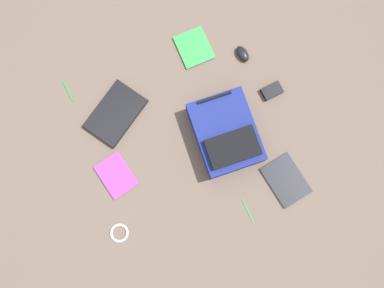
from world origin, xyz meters
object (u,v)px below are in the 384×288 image
Objects in this scene: book_blue at (194,48)px; power_brick at (272,91)px; book_manual at (116,175)px; pen_black at (248,211)px; backpack at (226,134)px; cable_coil at (119,233)px; laptop at (116,113)px; computer_mouse at (243,54)px; book_comic at (286,180)px; pen_blue at (67,91)px.

power_brick is (0.29, -0.45, 0.01)m from book_blue.
pen_black is at bearing -41.77° from book_manual.
backpack reaches higher than pen_black.
book_manual and cable_coil have the same top height.
book_manual is 0.33m from cable_coil.
laptop reaches higher than pen_black.
computer_mouse is (0.84, -0.01, 0.01)m from laptop.
book_blue and book_comic have the same top height.
book_comic is 0.53m from power_brick.
computer_mouse is 1.03× the size of cable_coil.
pen_blue reaches higher than pen_black.
backpack is 0.40m from power_brick.
computer_mouse is at bearing 29.27° from cable_coil.
book_blue is at bearing -6.94° from pen_blue.
backpack is at bearing 79.45° from pen_black.
pen_blue is at bearing 161.89° from computer_mouse.
pen_blue is at bearing 119.69° from pen_black.
book_comic is 2.69× the size of cable_coil.
book_blue is 2.23× the size of cable_coil.
power_brick is (0.37, 0.12, -0.06)m from backpack.
book_comic is at bearing -103.04° from computer_mouse.
book_comic is (0.11, -0.95, 0.00)m from book_blue.
backpack reaches higher than power_brick.
cable_coil is (-1.11, -0.62, -0.01)m from computer_mouse.
power_brick is (0.05, -0.28, -0.01)m from computer_mouse.
cable_coil reaches higher than pen_black.
backpack is at bearing 15.90° from cable_coil.
computer_mouse is at bearing 80.56° from book_comic.
book_manual is 0.78m from pen_black.
computer_mouse is 0.74× the size of pen_blue.
book_comic is 0.79m from computer_mouse.
pen_black is at bearing -129.29° from power_brick.
laptop is 0.93m from power_brick.
book_comic is 1.93× the size of pen_blue.
pen_blue is (-1.04, 0.27, -0.02)m from computer_mouse.
computer_mouse reaches higher than book_comic.
pen_blue is (-0.20, 0.26, -0.01)m from laptop.
book_comic is 2.62× the size of computer_mouse.
computer_mouse is (0.24, -0.17, 0.01)m from book_blue.
pen_black is (-0.41, -0.84, -0.02)m from computer_mouse.
laptop is at bearing 141.47° from backpack.
book_comic is (0.71, -0.79, -0.01)m from laptop.
laptop is 3.89× the size of computer_mouse.
laptop is (-0.51, 0.41, -0.06)m from backpack.
laptop is at bearing -52.42° from pen_blue.
computer_mouse reaches higher than laptop.
backpack is 0.44m from book_comic.
power_brick is 0.81× the size of pen_blue.
book_comic reaches higher than cable_coil.
book_blue is at bearing 81.56° from backpack.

